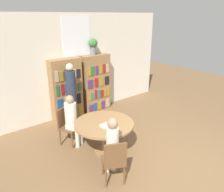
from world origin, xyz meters
The scene contains 12 objects.
ground_plane centered at (0.00, 0.00, 0.00)m, with size 16.00×16.00×0.00m, color brown.
wall_back centered at (0.00, 3.81, 1.51)m, with size 6.40×0.07×3.00m.
bookshelf_left centered at (-0.52, 3.62, 0.90)m, with size 0.91×0.34×1.80m.
bookshelf_right centered at (0.52, 3.62, 0.90)m, with size 0.91×0.34×1.80m.
flower_vase centered at (0.45, 3.62, 2.10)m, with size 0.27×0.27×0.49m.
reading_table centered at (-0.71, 1.54, 0.63)m, with size 1.30×1.30×0.74m.
chair_near_camera centered at (-1.14, 0.66, 0.50)m, with size 0.54×0.54×0.89m.
chair_left_side centered at (-1.17, 2.42, 0.50)m, with size 0.54×0.54×0.89m.
seated_reader_left centered at (-1.09, 2.26, 0.71)m, with size 0.39×0.41×1.25m.
seated_reader_right centered at (-1.06, 0.82, 0.71)m, with size 0.34×0.39×1.26m.
librarian_standing centered at (-0.63, 3.12, 1.07)m, with size 0.27×0.54×1.77m.
open_book_on_table centered at (-0.75, 1.41, 0.75)m, with size 0.24×0.18×0.03m.
Camera 1 is at (-3.20, -1.87, 2.94)m, focal length 35.00 mm.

